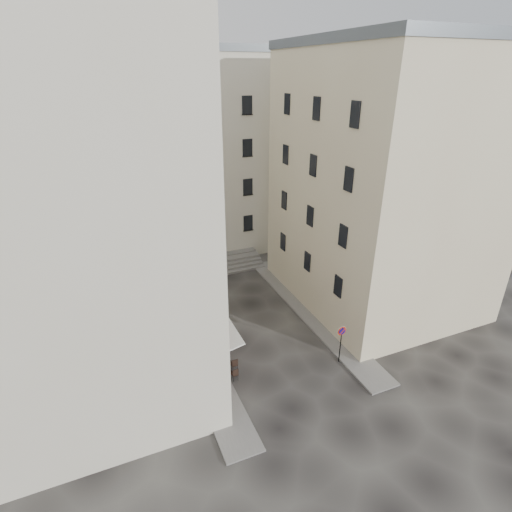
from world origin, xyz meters
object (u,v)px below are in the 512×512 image
no_parking_sign (341,337)px  bistro_table_a (228,375)px  pedestrian (219,341)px  bistro_table_b (227,366)px

no_parking_sign → bistro_table_a: bearing=171.3°
no_parking_sign → pedestrian: no_parking_sign is taller
no_parking_sign → bistro_table_b: no_parking_sign is taller
bistro_table_b → pedestrian: (0.17, 1.96, 0.45)m
bistro_table_b → pedestrian: 2.02m
no_parking_sign → bistro_table_a: size_ratio=2.20×
pedestrian → bistro_table_b: bearing=77.1°
bistro_table_a → bistro_table_b: (0.23, 0.79, 0.02)m
no_parking_sign → pedestrian: 7.68m
bistro_table_a → pedestrian: pedestrian is taller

